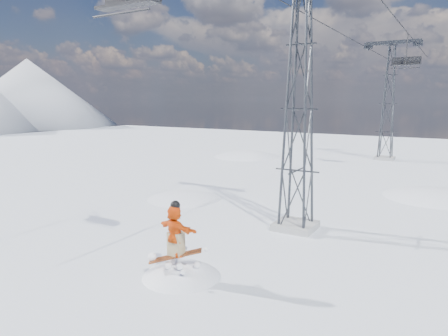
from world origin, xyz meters
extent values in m
plane|color=white|center=(0.00, 0.00, 0.00)|extent=(120.00, 120.00, 0.00)
sphere|color=white|center=(-7.00, 10.00, -7.65)|extent=(16.00, 16.00, 16.00)
sphere|color=white|center=(-12.00, 28.00, -10.40)|extent=(22.00, 22.00, 22.00)
cube|color=#999999|center=(0.80, 8.00, 0.15)|extent=(1.80, 1.80, 0.30)
cube|color=#999999|center=(0.80, 33.00, 0.15)|extent=(1.80, 1.80, 0.30)
cube|color=#2D3035|center=(0.80, 33.00, 11.25)|extent=(5.00, 0.35, 0.35)
cube|color=#2D3035|center=(-1.40, 33.00, 11.05)|extent=(0.80, 0.25, 0.50)
cube|color=#2D3035|center=(3.00, 33.00, 11.05)|extent=(0.80, 0.25, 0.50)
cylinder|color=black|center=(-1.40, 19.50, 10.85)|extent=(0.06, 51.00, 0.06)
cylinder|color=black|center=(3.00, 19.50, 10.85)|extent=(0.06, 51.00, 0.06)
cone|color=slate|center=(-78.00, 48.00, 7.50)|extent=(38.00, 38.00, 15.00)
sphere|color=white|center=(-0.74, 1.26, -1.75)|extent=(4.40, 4.40, 4.40)
cube|color=#B24C17|center=(-0.74, 0.96, 0.83)|extent=(1.67, 1.17, 0.46)
imported|color=#E94C0A|center=(-0.74, 0.96, 1.70)|extent=(1.65, 0.75, 1.71)
cube|color=tan|center=(-0.74, 0.96, 1.24)|extent=(0.53, 0.44, 0.79)
sphere|color=black|center=(-0.74, 0.96, 2.54)|extent=(0.32, 0.32, 0.32)
cube|color=black|center=(-1.40, -0.16, 8.53)|extent=(2.11, 0.48, 0.08)
cylinder|color=black|center=(-1.40, -0.42, 8.26)|extent=(2.11, 0.06, 0.06)
cylinder|color=black|center=(3.00, 25.12, 9.69)|extent=(0.08, 0.08, 2.31)
cube|color=black|center=(3.00, 25.12, 8.54)|extent=(2.10, 0.47, 0.08)
cube|color=black|center=(3.00, 25.35, 8.85)|extent=(2.10, 0.06, 0.58)
cylinder|color=black|center=(3.00, 24.86, 8.27)|extent=(2.10, 0.06, 0.06)
cylinder|color=black|center=(3.00, 24.80, 8.90)|extent=(2.10, 0.05, 0.05)
camera|label=1|loc=(6.95, -8.95, 5.91)|focal=32.00mm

